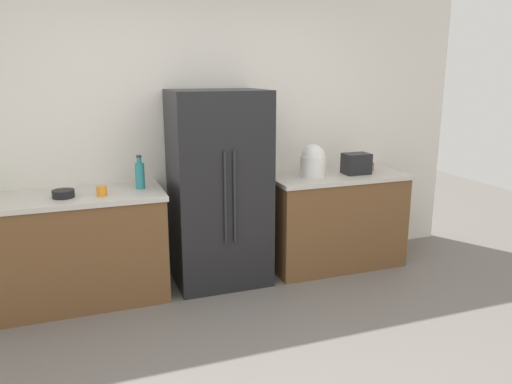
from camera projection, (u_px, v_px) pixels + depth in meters
The scene contains 11 objects.
ground_plane at pixel (276, 379), 3.07m from camera, with size 10.89×10.89×0.00m, color slate.
kitchen_back_panel at pixel (196, 113), 4.49m from camera, with size 5.45×0.10×2.98m, color silver.
counter_left at pixel (66, 250), 3.99m from camera, with size 1.59×0.67×0.91m.
counter_right at pixel (334, 219), 4.81m from camera, with size 1.32×0.67×0.91m.
refrigerator at pixel (219, 189), 4.33m from camera, with size 0.81×0.65×1.71m.
toaster at pixel (356, 164), 4.69m from camera, with size 0.25×0.18×0.20m, color black.
rice_cooker at pixel (313, 161), 4.57m from camera, with size 0.24×0.24×0.30m.
bottle_a at pixel (140, 175), 4.09m from camera, with size 0.08×0.08×0.28m.
cup_a at pixel (369, 166), 4.87m from camera, with size 0.09×0.09×0.08m, color brown.
cup_b at pixel (102, 191), 3.87m from camera, with size 0.08×0.08×0.08m, color orange.
bowl_a at pixel (63, 194), 3.82m from camera, with size 0.17×0.17×0.06m, color black.
Camera 1 is at (-1.05, -2.49, 1.86)m, focal length 34.59 mm.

